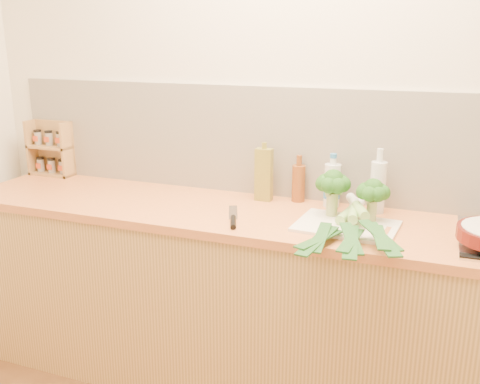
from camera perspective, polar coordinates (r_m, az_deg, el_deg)
name	(u,v)px	position (r m, az deg, el deg)	size (l,w,h in m)	color
room_shell	(301,144)	(2.59, 6.52, 5.07)	(3.50, 3.50, 3.50)	beige
counter	(280,306)	(2.57, 4.34, -12.05)	(3.20, 0.62, 0.90)	tan
chopping_board	(346,226)	(2.28, 11.28, -3.57)	(0.41, 0.30, 0.01)	beige
broccoli_left	(333,184)	(2.34, 9.89, 0.83)	(0.15, 0.15, 0.21)	#94A460
broccoli_right	(373,192)	(2.32, 14.00, -0.02)	(0.14, 0.14, 0.18)	#94A460
leek_front	(341,219)	(2.27, 10.74, -2.88)	(0.16, 0.72, 0.04)	white
leek_mid	(353,220)	(2.22, 11.93, -2.90)	(0.15, 0.69, 0.04)	white
leek_back	(365,216)	(2.21, 13.18, -2.52)	(0.30, 0.66, 0.04)	white
chefs_knife	(233,220)	(2.31, -0.74, -2.96)	(0.15, 0.31, 0.02)	silver
spice_rack	(52,151)	(3.25, -19.42, 4.10)	(0.26, 0.10, 0.31)	#AD874A
oil_tin	(264,174)	(2.58, 2.56, 1.90)	(0.08, 0.05, 0.29)	olive
glass_bottle	(378,186)	(2.47, 14.48, 0.60)	(0.07, 0.07, 0.29)	silver
amber_bottle	(299,182)	(2.58, 6.26, 1.03)	(0.06, 0.06, 0.23)	brown
water_bottle	(332,186)	(2.53, 9.78, 0.59)	(0.08, 0.08, 0.23)	silver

